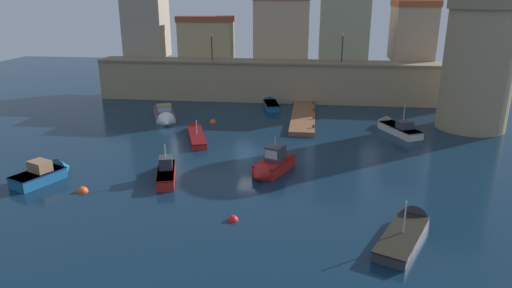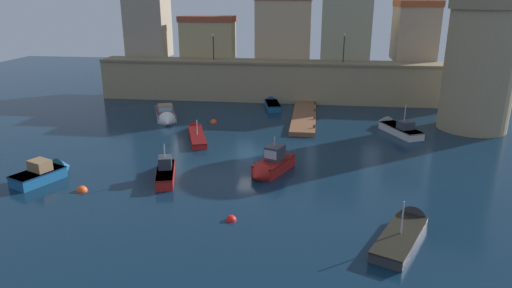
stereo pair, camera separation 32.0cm
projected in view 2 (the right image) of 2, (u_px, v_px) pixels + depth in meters
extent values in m
plane|color=#0C2338|center=(254.00, 155.00, 35.59)|extent=(107.20, 107.20, 0.00)
cube|color=#9E8966|center=(277.00, 82.00, 53.26)|extent=(41.54, 3.28, 4.42)
cube|color=#817053|center=(277.00, 62.00, 52.53)|extent=(41.54, 3.58, 0.24)
cube|color=tan|center=(148.00, 23.00, 56.87)|extent=(4.91, 4.21, 8.19)
cube|color=tan|center=(208.00, 40.00, 56.10)|extent=(6.43, 3.34, 4.36)
cube|color=brown|center=(207.00, 19.00, 55.31)|extent=(6.69, 3.47, 0.70)
cube|color=tan|center=(284.00, 30.00, 55.30)|extent=(6.49, 4.93, 6.88)
cube|color=tan|center=(346.00, 22.00, 54.07)|extent=(5.66, 4.90, 8.78)
cube|color=tan|center=(414.00, 34.00, 53.82)|extent=(4.57, 5.65, 6.21)
cube|color=#9D4927|center=(418.00, 3.00, 52.74)|extent=(4.75, 5.88, 0.70)
cylinder|color=#9E8966|center=(479.00, 71.00, 40.97)|extent=(6.09, 6.09, 10.77)
cylinder|color=#867556|center=(489.00, 4.00, 39.16)|extent=(6.57, 6.57, 0.80)
cube|color=brown|center=(304.00, 117.00, 46.03)|extent=(2.32, 12.50, 0.40)
cylinder|color=brown|center=(315.00, 105.00, 50.26)|extent=(0.20, 0.20, 0.70)
cylinder|color=brown|center=(315.00, 112.00, 47.32)|extent=(0.20, 0.20, 0.70)
cylinder|color=brown|center=(314.00, 120.00, 44.38)|extent=(0.20, 0.20, 0.70)
cylinder|color=brown|center=(314.00, 128.00, 41.44)|extent=(0.20, 0.20, 0.70)
cylinder|color=black|center=(213.00, 48.00, 53.00)|extent=(0.12, 0.12, 2.65)
sphere|color=#F9D172|center=(213.00, 35.00, 52.54)|extent=(0.32, 0.32, 0.32)
cylinder|color=black|center=(344.00, 49.00, 51.11)|extent=(0.12, 0.12, 2.86)
sphere|color=#F9D172|center=(345.00, 35.00, 50.61)|extent=(0.32, 0.32, 0.32)
cube|color=#333338|center=(400.00, 239.00, 22.90)|extent=(3.53, 5.21, 0.58)
cone|color=#333338|center=(416.00, 214.00, 25.44)|extent=(1.96, 1.90, 1.52)
cube|color=black|center=(401.00, 234.00, 22.83)|extent=(3.60, 5.31, 0.08)
cylinder|color=#B2B2B7|center=(402.00, 218.00, 22.56)|extent=(0.08, 0.08, 1.74)
cube|color=red|center=(274.00, 165.00, 32.30)|extent=(2.88, 3.93, 0.84)
cone|color=red|center=(258.00, 176.00, 30.47)|extent=(1.78, 1.52, 1.50)
cube|color=#63100D|center=(274.00, 160.00, 32.19)|extent=(2.94, 4.01, 0.08)
cube|color=#333842|center=(275.00, 153.00, 32.11)|extent=(1.51, 1.62, 1.00)
cube|color=#99B7C6|center=(270.00, 155.00, 31.56)|extent=(0.92, 0.44, 0.60)
cylinder|color=#B2B2B7|center=(274.00, 148.00, 31.95)|extent=(0.08, 0.08, 1.72)
cube|color=white|center=(165.00, 114.00, 46.85)|extent=(3.72, 5.83, 0.58)
cone|color=white|center=(168.00, 122.00, 43.69)|extent=(2.11, 1.93, 1.72)
cube|color=slate|center=(165.00, 111.00, 46.77)|extent=(3.80, 5.95, 0.08)
cube|color=olive|center=(165.00, 108.00, 46.45)|extent=(1.93, 1.99, 0.68)
cube|color=#99B7C6|center=(166.00, 109.00, 45.72)|extent=(1.24, 0.54, 0.41)
cube|color=silver|center=(401.00, 131.00, 40.84)|extent=(3.44, 4.83, 0.68)
cone|color=silver|center=(382.00, 122.00, 43.44)|extent=(1.91, 1.82, 1.50)
cube|color=#6F5B4D|center=(401.00, 127.00, 40.74)|extent=(3.51, 4.92, 0.08)
cube|color=#333842|center=(406.00, 125.00, 40.08)|extent=(1.55, 1.51, 0.69)
cylinder|color=#B2B2B7|center=(405.00, 116.00, 40.07)|extent=(0.08, 0.08, 2.22)
cube|color=red|center=(197.00, 137.00, 39.32)|extent=(2.96, 5.71, 0.52)
cone|color=red|center=(194.00, 126.00, 42.54)|extent=(1.52, 1.69, 1.12)
cube|color=#650D0E|center=(197.00, 134.00, 39.25)|extent=(3.02, 5.82, 0.08)
cylinder|color=#B2B2B7|center=(197.00, 127.00, 38.89)|extent=(0.08, 0.08, 1.28)
cube|color=#195689|center=(38.00, 177.00, 30.42)|extent=(2.87, 3.65, 0.76)
cone|color=#195689|center=(64.00, 167.00, 32.06)|extent=(1.84, 1.48, 1.61)
cube|color=#0E214D|center=(38.00, 172.00, 30.31)|extent=(2.92, 3.73, 0.08)
cube|color=olive|center=(40.00, 165.00, 30.38)|extent=(1.65, 1.48, 0.72)
cube|color=#195689|center=(273.00, 106.00, 49.98)|extent=(2.13, 3.90, 0.66)
cone|color=#195689|center=(270.00, 101.00, 52.17)|extent=(1.48, 1.29, 1.28)
cube|color=#0A3037|center=(273.00, 103.00, 49.89)|extent=(2.18, 3.98, 0.08)
cube|color=red|center=(166.00, 175.00, 30.76)|extent=(2.12, 4.11, 0.74)
cone|color=red|center=(167.00, 162.00, 33.10)|extent=(1.31, 1.35, 1.05)
cube|color=maroon|center=(165.00, 170.00, 30.66)|extent=(2.16, 4.19, 0.08)
cube|color=#333842|center=(165.00, 162.00, 30.84)|extent=(1.10, 1.24, 0.81)
cube|color=#99B7C6|center=(165.00, 159.00, 31.31)|extent=(0.76, 0.26, 0.49)
cylinder|color=#B2B2B7|center=(165.00, 156.00, 30.65)|extent=(0.08, 0.08, 1.71)
sphere|color=red|center=(231.00, 220.00, 25.36)|extent=(0.60, 0.60, 0.60)
sphere|color=#EA4C19|center=(214.00, 123.00, 44.61)|extent=(0.67, 0.67, 0.67)
sphere|color=#EA4C19|center=(82.00, 191.00, 29.13)|extent=(0.68, 0.68, 0.68)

